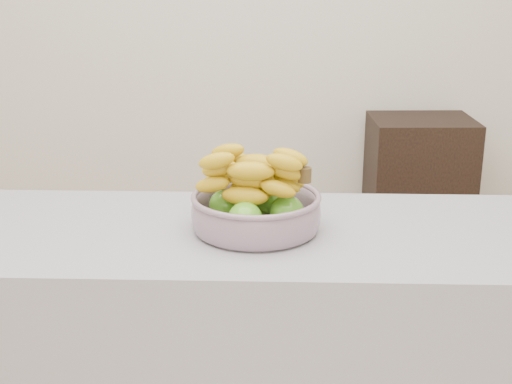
# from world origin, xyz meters

# --- Properties ---
(counter) EXTENTS (2.00, 0.60, 0.90)m
(counter) POSITION_xyz_m (0.00, 0.19, 0.45)
(counter) COLOR #A4A5AD
(counter) RESTS_ON ground
(cabinet) EXTENTS (0.49, 0.40, 0.84)m
(cabinet) POSITION_xyz_m (0.84, 1.78, 0.42)
(cabinet) COLOR black
(cabinet) RESTS_ON ground
(fruit_bowl) EXTENTS (0.32, 0.32, 0.20)m
(fruit_bowl) POSITION_xyz_m (0.12, 0.19, 0.96)
(fruit_bowl) COLOR #8F9DAC
(fruit_bowl) RESTS_ON counter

